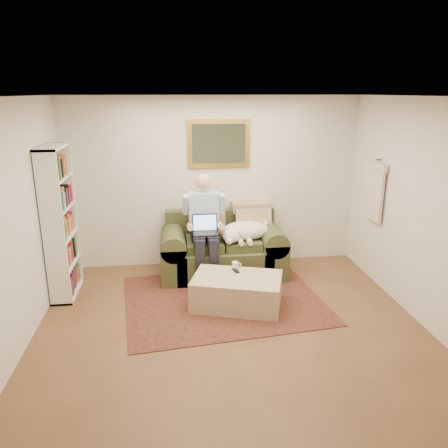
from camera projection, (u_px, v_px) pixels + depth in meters
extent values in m
cube|color=brown|center=(236.00, 347.00, 4.72)|extent=(4.50, 5.00, 0.01)
cube|color=white|center=(238.00, 97.00, 3.96)|extent=(4.50, 5.00, 0.01)
cube|color=beige|center=(213.00, 183.00, 6.72)|extent=(4.50, 0.01, 2.60)
cube|color=beige|center=(0.00, 242.00, 4.08)|extent=(0.01, 5.00, 2.60)
cube|color=beige|center=(448.00, 225.00, 4.61)|extent=(0.01, 5.00, 2.60)
cube|color=#351517|center=(223.00, 299.00, 5.78)|extent=(2.74, 2.30, 0.01)
cube|color=#3E4424|center=(223.00, 260.00, 6.54)|extent=(1.38, 0.89, 0.45)
cube|color=#3E4424|center=(220.00, 224.00, 6.77)|extent=(1.67, 0.19, 0.46)
cube|color=#3E4424|center=(174.00, 259.00, 6.44)|extent=(0.36, 0.89, 0.92)
cube|color=#3E4424|center=(270.00, 255.00, 6.60)|extent=(0.36, 0.89, 0.92)
cube|color=#3E4424|center=(205.00, 244.00, 6.37)|extent=(0.52, 0.60, 0.13)
cube|color=#3E4424|center=(242.00, 242.00, 6.43)|extent=(0.52, 0.60, 0.13)
cube|color=black|center=(206.00, 233.00, 6.11)|extent=(0.35, 0.25, 0.02)
cube|color=black|center=(205.00, 222.00, 6.19)|extent=(0.35, 0.07, 0.24)
cube|color=#99BFF2|center=(205.00, 223.00, 6.18)|extent=(0.32, 0.05, 0.21)
cube|color=#C7B685|center=(237.00, 292.00, 5.57)|extent=(1.26, 1.00, 0.40)
cylinder|color=white|center=(235.00, 265.00, 5.75)|extent=(0.08, 0.08, 0.10)
cube|color=black|center=(236.00, 271.00, 5.68)|extent=(0.08, 0.16, 0.02)
cube|color=gold|center=(219.00, 144.00, 6.53)|extent=(0.94, 0.04, 0.72)
cube|color=gray|center=(219.00, 144.00, 6.51)|extent=(0.80, 0.01, 0.58)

